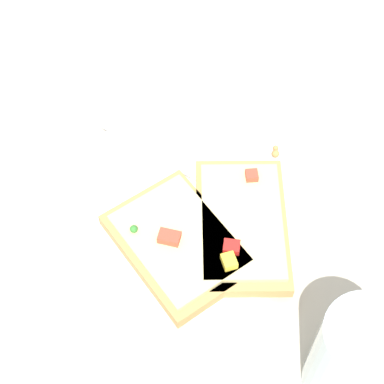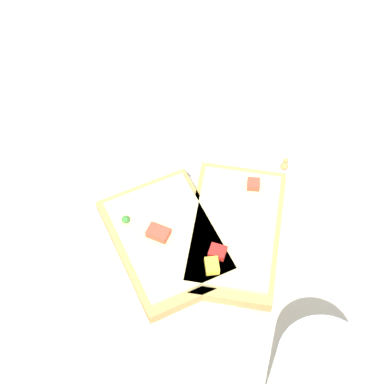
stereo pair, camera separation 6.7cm
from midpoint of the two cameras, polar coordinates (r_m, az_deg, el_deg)
ground_plane at (r=0.69m, az=2.78°, el=-1.23°), size 4.00×4.00×0.00m
plate at (r=0.69m, az=2.80°, el=-0.96°), size 0.27×0.27×0.01m
fork at (r=0.67m, az=-0.25°, el=-2.21°), size 0.20×0.03×0.01m
knife at (r=0.72m, az=0.75°, el=3.69°), size 0.19×0.03×0.01m
pizza_slice_main at (r=0.65m, az=6.76°, el=-3.67°), size 0.17×0.18×0.03m
pizza_slice_corner at (r=0.64m, az=0.87°, el=-4.49°), size 0.17×0.14×0.03m
crumb_scatter at (r=0.69m, az=8.02°, el=-0.02°), size 0.01×0.13×0.01m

